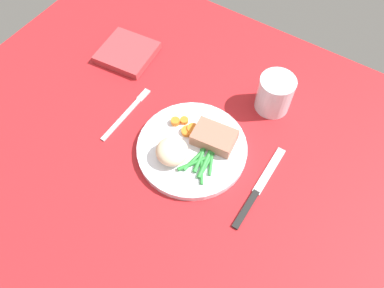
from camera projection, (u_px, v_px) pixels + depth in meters
The scene contains 10 objects.
dining_table at pixel (194, 161), 78.23cm from camera, with size 120.00×90.00×2.00cm.
dinner_plate at pixel (192, 148), 77.74cm from camera, with size 23.22×23.22×1.60cm, color white.
meat_portion at pixel (214, 137), 76.54cm from camera, with size 8.77×5.85×2.87cm, color #A86B56.
mashed_potatoes at pixel (172, 151), 74.04cm from camera, with size 6.63×6.61×4.17cm, color beige.
carrot_slices at pixel (186, 127), 79.01cm from camera, with size 6.50×4.13×1.18cm.
green_beans at pixel (202, 162), 74.74cm from camera, with size 6.63×9.67×0.90cm.
fork at pixel (126, 114), 83.10cm from camera, with size 1.44×16.60×0.40cm.
knife at pixel (258, 188), 73.61cm from camera, with size 1.70×20.50×0.64cm.
water_glass at pixel (274, 96), 81.40cm from camera, with size 7.83×7.83×8.67cm.
napkin at pixel (127, 53), 92.06cm from camera, with size 12.76×12.28×1.84cm, color #B2383D.
Camera 1 is at (20.03, -31.75, 69.73)cm, focal length 34.50 mm.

